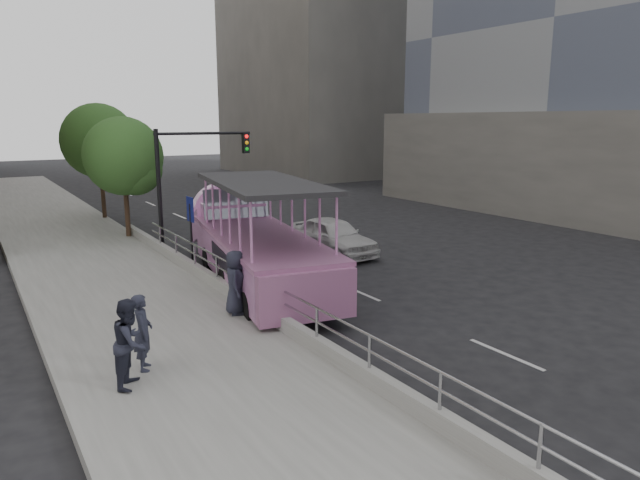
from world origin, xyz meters
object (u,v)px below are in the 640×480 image
(duck_boat, at_px, (252,243))
(parking_sign, at_px, (191,225))
(car, at_px, (333,236))
(pedestrian_mid, at_px, (130,343))
(pedestrian_near, at_px, (143,332))
(street_tree_near, at_px, (126,159))
(traffic_signal, at_px, (187,170))
(street_tree_far, at_px, (101,144))
(pedestrian_far, at_px, (235,282))

(duck_boat, xyz_separation_m, parking_sign, (-1.31, 2.37, 0.40))
(car, relative_size, pedestrian_mid, 2.54)
(duck_boat, xyz_separation_m, car, (4.66, 1.93, -0.58))
(duck_boat, relative_size, pedestrian_near, 6.82)
(duck_boat, height_order, street_tree_near, street_tree_near)
(parking_sign, distance_m, traffic_signal, 3.69)
(duck_boat, height_order, car, duck_boat)
(street_tree_far, bearing_deg, parking_sign, -88.22)
(car, height_order, parking_sign, parking_sign)
(car, distance_m, pedestrian_near, 12.70)
(car, bearing_deg, traffic_signal, 142.95)
(duck_boat, distance_m, traffic_signal, 5.87)
(pedestrian_far, xyz_separation_m, street_tree_near, (0.32, 12.51, 2.63))
(car, xyz_separation_m, traffic_signal, (-4.96, 3.54, 2.72))
(traffic_signal, bearing_deg, pedestrian_mid, -114.51)
(traffic_signal, bearing_deg, pedestrian_far, -101.91)
(pedestrian_mid, xyz_separation_m, street_tree_far, (4.06, 21.41, 3.10))
(duck_boat, height_order, pedestrian_far, duck_boat)
(pedestrian_near, relative_size, street_tree_far, 0.26)
(car, bearing_deg, pedestrian_far, -142.73)
(pedestrian_mid, distance_m, street_tree_far, 22.01)
(car, relative_size, parking_sign, 1.63)
(car, distance_m, street_tree_far, 14.86)
(pedestrian_far, height_order, traffic_signal, traffic_signal)
(duck_boat, xyz_separation_m, pedestrian_near, (-5.35, -5.88, -0.23))
(parking_sign, bearing_deg, street_tree_near, 95.16)
(street_tree_near, distance_m, street_tree_far, 6.02)
(pedestrian_far, bearing_deg, parking_sign, 16.93)
(parking_sign, bearing_deg, pedestrian_far, -98.62)
(pedestrian_mid, distance_m, traffic_signal, 13.36)
(pedestrian_near, xyz_separation_m, street_tree_near, (3.45, 14.78, 2.69))
(street_tree_near, bearing_deg, street_tree_far, 88.09)
(pedestrian_mid, height_order, parking_sign, parking_sign)
(parking_sign, height_order, traffic_signal, traffic_signal)
(car, height_order, pedestrian_near, pedestrian_near)
(pedestrian_near, distance_m, traffic_signal, 12.64)
(street_tree_far, bearing_deg, street_tree_near, -91.91)
(street_tree_near, bearing_deg, duck_boat, -77.94)
(car, xyz_separation_m, street_tree_far, (-6.36, 12.96, 3.53))
(pedestrian_near, distance_m, pedestrian_mid, 0.76)
(street_tree_near, bearing_deg, parking_sign, -84.84)
(parking_sign, relative_size, street_tree_far, 0.44)
(pedestrian_near, height_order, traffic_signal, traffic_signal)
(car, height_order, street_tree_near, street_tree_near)
(pedestrian_near, bearing_deg, traffic_signal, -6.14)
(pedestrian_far, distance_m, street_tree_far, 18.77)
(duck_boat, bearing_deg, traffic_signal, 93.17)
(pedestrian_mid, xyz_separation_m, parking_sign, (4.45, 8.88, 0.56))
(car, distance_m, street_tree_near, 10.04)
(pedestrian_near, bearing_deg, pedestrian_mid, 164.81)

